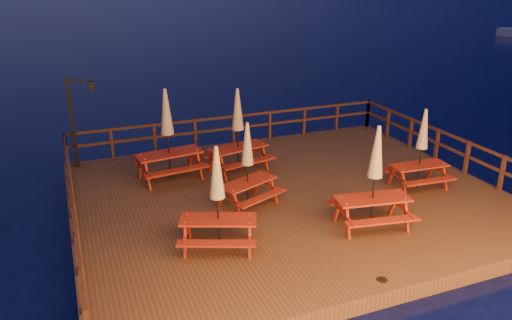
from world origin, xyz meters
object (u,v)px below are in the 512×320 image
(picnic_table_0, at_px, (238,129))
(picnic_table_2, at_px, (217,197))
(lamp_post, at_px, (77,113))
(picnic_table_1, at_px, (375,176))

(picnic_table_0, height_order, picnic_table_2, picnic_table_0)
(lamp_post, distance_m, picnic_table_1, 9.60)
(picnic_table_0, relative_size, picnic_table_2, 1.08)
(picnic_table_0, xyz_separation_m, picnic_table_1, (1.84, -4.78, -0.02))
(picnic_table_1, bearing_deg, picnic_table_2, -177.05)
(lamp_post, height_order, picnic_table_1, lamp_post)
(lamp_post, relative_size, picnic_table_0, 1.11)
(lamp_post, relative_size, picnic_table_1, 1.13)
(picnic_table_1, relative_size, picnic_table_2, 1.06)
(picnic_table_0, bearing_deg, picnic_table_1, -81.78)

